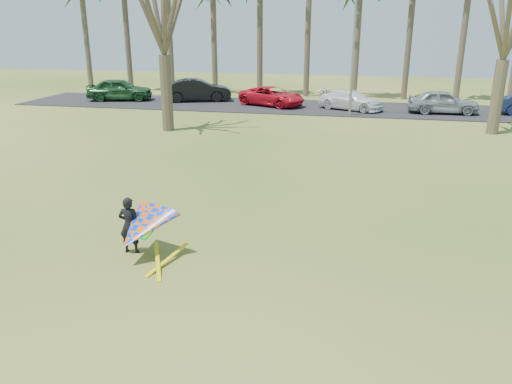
% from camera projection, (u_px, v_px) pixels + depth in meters
% --- Properties ---
extents(ground, '(100.00, 100.00, 0.00)m').
position_uv_depth(ground, '(240.00, 255.00, 13.21)').
color(ground, '#295713').
rests_on(ground, ground).
extents(parking_strip, '(46.00, 7.00, 0.06)m').
position_uv_depth(parking_strip, '(323.00, 108.00, 36.35)').
color(parking_strip, black).
rests_on(parking_strip, ground).
extents(bare_tree_left, '(6.60, 6.60, 9.70)m').
position_uv_depth(bare_tree_left, '(161.00, 2.00, 26.51)').
color(bare_tree_left, '#4C3E2D').
rests_on(bare_tree_left, ground).
extents(bare_tree_right, '(6.27, 6.27, 9.21)m').
position_uv_depth(bare_tree_right, '(511.00, 9.00, 25.75)').
color(bare_tree_right, '#4A3C2C').
rests_on(bare_tree_right, ground).
extents(streetlight, '(2.28, 0.18, 8.00)m').
position_uv_depth(streetlight, '(356.00, 46.00, 31.71)').
color(streetlight, gray).
rests_on(streetlight, ground).
extents(car_0, '(5.36, 3.17, 1.71)m').
position_uv_depth(car_0, '(120.00, 89.00, 39.35)').
color(car_0, '#1C4622').
rests_on(car_0, parking_strip).
extents(car_1, '(5.52, 3.47, 1.72)m').
position_uv_depth(car_1, '(197.00, 90.00, 38.93)').
color(car_1, black).
rests_on(car_1, parking_strip).
extents(car_2, '(5.49, 4.18, 1.39)m').
position_uv_depth(car_2, '(272.00, 96.00, 36.80)').
color(car_2, red).
rests_on(car_2, parking_strip).
extents(car_3, '(4.99, 3.66, 1.34)m').
position_uv_depth(car_3, '(351.00, 100.00, 35.08)').
color(car_3, white).
rests_on(car_3, parking_strip).
extents(car_4, '(4.65, 2.03, 1.56)m').
position_uv_depth(car_4, '(443.00, 102.00, 33.59)').
color(car_4, gray).
rests_on(car_4, parking_strip).
extents(kite_flyer, '(2.13, 2.39, 2.02)m').
position_uv_depth(kite_flyer, '(140.00, 227.00, 12.81)').
color(kite_flyer, black).
rests_on(kite_flyer, ground).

